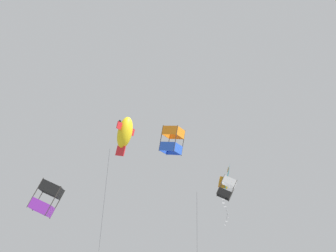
{
  "coord_description": "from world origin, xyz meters",
  "views": [
    {
      "loc": [
        -0.78,
        24.41,
        19.41
      ],
      "look_at": [
        -0.01,
        2.68,
        27.55
      ],
      "focal_mm": 44.32,
      "sensor_mm": 36.0,
      "label": 1
    }
  ],
  "objects_px": {
    "kite_box_upper_right": "(172,140)",
    "kite_fish_far_centre": "(125,133)",
    "kite_delta_low_drifter": "(226,180)",
    "kite_box_highest": "(226,189)",
    "kite_box_near_left": "(46,199)"
  },
  "relations": [
    {
      "from": "kite_box_upper_right",
      "to": "kite_fish_far_centre",
      "type": "xyz_separation_m",
      "value": [
        2.63,
        -2.03,
        1.16
      ]
    },
    {
      "from": "kite_delta_low_drifter",
      "to": "kite_box_upper_right",
      "type": "bearing_deg",
      "value": 163.74
    },
    {
      "from": "kite_box_upper_right",
      "to": "kite_fish_far_centre",
      "type": "bearing_deg",
      "value": 77.78
    },
    {
      "from": "kite_box_highest",
      "to": "kite_fish_far_centre",
      "type": "relative_size",
      "value": 1.06
    },
    {
      "from": "kite_delta_low_drifter",
      "to": "kite_box_upper_right",
      "type": "xyz_separation_m",
      "value": [
        3.68,
        10.81,
        -0.5
      ]
    },
    {
      "from": "kite_box_highest",
      "to": "kite_box_upper_right",
      "type": "relative_size",
      "value": 5.25
    },
    {
      "from": "kite_delta_low_drifter",
      "to": "kite_fish_far_centre",
      "type": "relative_size",
      "value": 0.59
    },
    {
      "from": "kite_box_highest",
      "to": "kite_box_near_left",
      "type": "xyz_separation_m",
      "value": [
        8.61,
        7.46,
        -1.95
      ]
    },
    {
      "from": "kite_box_highest",
      "to": "kite_box_near_left",
      "type": "height_order",
      "value": "kite_box_highest"
    },
    {
      "from": "kite_delta_low_drifter",
      "to": "kite_box_near_left",
      "type": "xyz_separation_m",
      "value": [
        9.13,
        12.19,
        -3.59
      ]
    },
    {
      "from": "kite_delta_low_drifter",
      "to": "kite_box_near_left",
      "type": "bearing_deg",
      "value": 145.7
    },
    {
      "from": "kite_fish_far_centre",
      "to": "kite_delta_low_drifter",
      "type": "bearing_deg",
      "value": -7.13
    },
    {
      "from": "kite_delta_low_drifter",
      "to": "kite_box_near_left",
      "type": "height_order",
      "value": "kite_delta_low_drifter"
    },
    {
      "from": "kite_box_highest",
      "to": "kite_box_upper_right",
      "type": "xyz_separation_m",
      "value": [
        3.16,
        6.08,
        1.13
      ]
    },
    {
      "from": "kite_box_highest",
      "to": "kite_box_near_left",
      "type": "bearing_deg",
      "value": 135.8
    }
  ]
}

